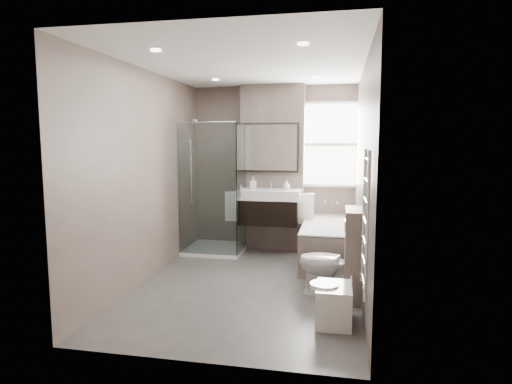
% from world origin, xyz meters
% --- Properties ---
extents(room, '(2.70, 3.90, 2.70)m').
position_xyz_m(room, '(0.00, 0.00, 1.30)').
color(room, '#464441').
rests_on(room, ground).
extents(vanity_pier, '(1.00, 0.25, 2.60)m').
position_xyz_m(vanity_pier, '(0.00, 1.77, 1.30)').
color(vanity_pier, '#61544C').
rests_on(vanity_pier, ground).
extents(vanity, '(0.95, 0.47, 0.66)m').
position_xyz_m(vanity, '(0.00, 1.43, 0.74)').
color(vanity, black).
rests_on(vanity, vanity_pier).
extents(mirror_cabinet, '(0.86, 0.08, 0.76)m').
position_xyz_m(mirror_cabinet, '(0.00, 1.61, 1.63)').
color(mirror_cabinet, black).
rests_on(mirror_cabinet, vanity_pier).
extents(towel_left, '(0.24, 0.06, 0.44)m').
position_xyz_m(towel_left, '(-0.56, 1.40, 0.72)').
color(towel_left, white).
rests_on(towel_left, vanity_pier).
extents(towel_right, '(0.24, 0.06, 0.44)m').
position_xyz_m(towel_right, '(0.56, 1.40, 0.72)').
color(towel_right, white).
rests_on(towel_right, vanity_pier).
extents(shower_enclosure, '(0.90, 0.90, 2.00)m').
position_xyz_m(shower_enclosure, '(-0.75, 1.35, 0.49)').
color(shower_enclosure, white).
rests_on(shower_enclosure, ground).
extents(bathtub, '(0.75, 1.60, 0.57)m').
position_xyz_m(bathtub, '(0.92, 1.10, 0.32)').
color(bathtub, '#61544C').
rests_on(bathtub, ground).
extents(window, '(0.98, 0.06, 1.33)m').
position_xyz_m(window, '(0.90, 1.88, 1.68)').
color(window, white).
rests_on(window, room).
extents(toilet, '(0.78, 0.53, 0.74)m').
position_xyz_m(toilet, '(0.97, -0.19, 0.37)').
color(toilet, white).
rests_on(toilet, ground).
extents(cistern_box, '(0.19, 0.55, 1.00)m').
position_xyz_m(cistern_box, '(1.21, -0.25, 0.50)').
color(cistern_box, '#61544C').
rests_on(cistern_box, ground).
extents(bidet, '(0.40, 0.46, 0.48)m').
position_xyz_m(bidet, '(1.01, -0.95, 0.19)').
color(bidet, white).
rests_on(bidet, ground).
extents(towel_radiator, '(0.03, 0.49, 1.10)m').
position_xyz_m(towel_radiator, '(1.25, -1.60, 1.12)').
color(towel_radiator, silver).
rests_on(towel_radiator, room).
extents(soap_bottle_a, '(0.08, 0.08, 0.19)m').
position_xyz_m(soap_bottle_a, '(-0.25, 1.43, 1.09)').
color(soap_bottle_a, white).
rests_on(soap_bottle_a, vanity).
extents(soap_bottle_b, '(0.11, 0.11, 0.14)m').
position_xyz_m(soap_bottle_b, '(0.26, 1.48, 1.07)').
color(soap_bottle_b, white).
rests_on(soap_bottle_b, vanity).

